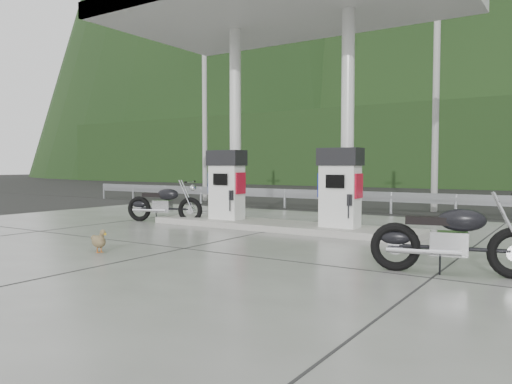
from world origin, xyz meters
The scene contains 16 objects.
ground centered at (0.00, 0.00, 0.00)m, with size 160.00×160.00×0.00m, color black.
forecourt_apron centered at (0.00, 0.00, 0.01)m, with size 18.00×14.00×0.02m, color slate.
pump_island centered at (0.00, 2.50, 0.10)m, with size 7.00×1.40×0.15m, color #99978E.
gas_pump_left centered at (-1.60, 2.50, 1.07)m, with size 0.95×0.55×1.80m, color white, non-canonical shape.
gas_pump_right centered at (1.60, 2.50, 1.07)m, with size 0.95×0.55×1.80m, color white, non-canonical shape.
canopy_column_left centered at (-1.60, 2.90, 2.67)m, with size 0.30×0.30×5.00m, color white.
canopy_column_right centered at (1.60, 2.90, 2.67)m, with size 0.30×0.30×5.00m, color white.
canopy_roof centered at (0.00, 2.50, 5.37)m, with size 8.50×5.00×0.40m, color silver.
guardrail centered at (0.00, 8.00, 0.71)m, with size 26.00×0.16×1.42m, color gray, non-canonical shape.
road centered at (0.00, 11.50, 0.00)m, with size 60.00×7.00×0.01m, color black.
utility_pole_a centered at (-8.00, 9.50, 4.00)m, with size 0.22×0.22×8.00m, color #9A9A95.
utility_pole_b centered at (2.00, 9.50, 4.00)m, with size 0.22×0.22×8.00m, color #9A9A95.
tree_band centered at (0.00, 30.00, 3.00)m, with size 80.00×6.00×6.00m, color black.
motorcycle_left centered at (-3.44, 2.09, 0.52)m, with size 2.09×0.66×0.99m, color black, non-canonical shape.
motorcycle_right centered at (4.68, -0.59, 0.53)m, with size 2.15×0.68×1.02m, color black, non-canonical shape.
duck centered at (-1.03, -2.12, 0.20)m, with size 0.51×0.14×0.37m, color brown, non-canonical shape.
Camera 1 is at (6.18, -8.00, 1.56)m, focal length 35.00 mm.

